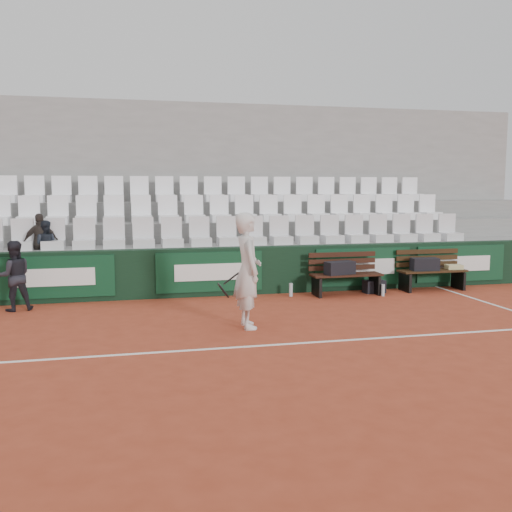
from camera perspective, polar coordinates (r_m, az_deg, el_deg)
The scene contains 22 objects.
ground at distance 8.23m, azimuth 0.79°, elevation -8.97°, with size 80.00×80.00×0.00m, color #A33D24.
court_baseline at distance 8.23m, azimuth 0.79°, elevation -8.94°, with size 18.00×0.06×0.01m, color white.
back_barrier at distance 11.97m, azimuth -3.50°, elevation -1.54°, with size 18.00×0.34×1.00m.
grandstand_tier_front at distance 12.58m, azimuth -4.29°, elevation -1.14°, with size 18.00×0.95×1.00m, color gray.
grandstand_tier_mid at distance 13.48m, azimuth -4.93°, elevation 0.35°, with size 18.00×0.95×1.45m, color gray.
grandstand_tier_back at distance 14.40m, azimuth -5.48°, elevation 1.66°, with size 18.00×0.95×1.90m, color gray.
grandstand_rear_wall at distance 14.96m, azimuth -5.86°, elevation 6.64°, with size 18.00×0.30×4.40m, color gray.
seat_row_front at distance 12.32m, azimuth -4.20°, elevation 2.50°, with size 11.90×0.44×0.63m, color silver.
seat_row_mid at distance 13.23m, azimuth -4.86°, elevation 4.75°, with size 11.90×0.44×0.63m, color white.
seat_row_back at distance 14.16m, azimuth -5.44°, elevation 6.70°, with size 11.90×0.44×0.63m, color white.
bench_left at distance 12.13m, azimuth 9.00°, elevation -2.82°, with size 1.50×0.56×0.45m, color #34180F.
bench_right at distance 13.14m, azimuth 17.19°, elevation -2.30°, with size 1.50×0.56×0.45m, color #34200F.
sports_bag_left at distance 11.98m, azimuth 8.38°, elevation -1.19°, with size 0.63×0.27×0.27m, color black.
sports_bag_right at distance 12.95m, azimuth 16.52°, elevation -0.80°, with size 0.59×0.27×0.27m, color black.
towel at distance 13.38m, azimuth 19.19°, elevation -1.03°, with size 0.35×0.25×0.10m, color #C7BF80.
sports_bag_ground at distance 12.51m, azimuth 11.72°, elevation -3.00°, with size 0.44×0.27×0.27m, color black.
water_bottle_near at distance 11.86m, azimuth 3.50°, elevation -3.39°, with size 0.08×0.08×0.28m, color #AFBDC6.
water_bottle_far at distance 12.16m, azimuth 12.58°, elevation -3.36°, with size 0.07×0.07×0.25m, color #B2C1CA.
tennis_player at distance 9.11m, azimuth -0.85°, elevation -1.47°, with size 0.72×0.68×1.85m.
ball_kid at distance 11.29m, azimuth -23.04°, elevation -1.84°, with size 0.63×0.49×1.29m, color black.
spectator_b at distance 12.31m, azimuth -20.79°, elevation 3.36°, with size 0.69×0.29×1.18m, color #2E2925.
spectator_c at distance 12.30m, azimuth -20.44°, elevation 3.04°, with size 0.50×0.39×1.04m, color black.
Camera 1 is at (-1.91, -7.68, 2.24)m, focal length 40.00 mm.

